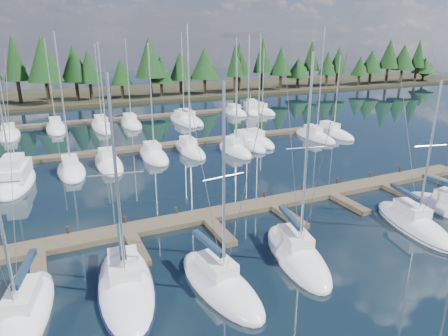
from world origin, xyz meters
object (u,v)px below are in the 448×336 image
front_sailboat_4 (413,223)px  motor_yacht_left (16,179)px  main_dock (274,206)px  front_sailboat_1 (126,285)px  motor_yacht_right (251,110)px  front_sailboat_2 (220,283)px  front_sailboat_3 (297,254)px  front_sailboat_0 (23,317)px

front_sailboat_4 → motor_yacht_left: 35.51m
main_dock → front_sailboat_4: bearing=-43.5°
front_sailboat_1 → front_sailboat_4: bearing=-3.3°
main_dock → motor_yacht_left: motor_yacht_left is taller
front_sailboat_1 → motor_yacht_left: (-6.16, 21.39, 0.24)m
front_sailboat_1 → motor_yacht_left: front_sailboat_1 is taller
front_sailboat_1 → motor_yacht_right: bearing=54.3°
front_sailboat_2 → front_sailboat_3: size_ratio=0.91×
front_sailboat_3 → motor_yacht_left: (-16.86, 22.66, 0.22)m
front_sailboat_0 → front_sailboat_3: front_sailboat_0 is taller
front_sailboat_3 → front_sailboat_4: (10.52, 0.05, -0.02)m
main_dock → front_sailboat_3: bearing=-111.0°
main_dock → front_sailboat_1: bearing=-155.8°
front_sailboat_0 → front_sailboat_4: 26.49m
front_sailboat_0 → motor_yacht_right: (37.85, 46.01, 0.15)m
front_sailboat_4 → motor_yacht_left: bearing=140.5°
motor_yacht_left → main_dock: bearing=-37.9°
front_sailboat_1 → front_sailboat_3: bearing=-6.8°
front_sailboat_4 → motor_yacht_right: 47.97m
front_sailboat_0 → front_sailboat_2: front_sailboat_0 is taller
front_sailboat_1 → motor_yacht_right: (32.60, 45.38, 0.18)m
main_dock → front_sailboat_3: (-2.82, -7.36, 0.08)m
front_sailboat_2 → front_sailboat_4: front_sailboat_2 is taller
main_dock → front_sailboat_2: (-8.63, -8.20, 0.08)m
front_sailboat_0 → main_dock: bearing=19.7°
front_sailboat_3 → front_sailboat_0: bearing=177.7°
front_sailboat_1 → motor_yacht_right: size_ratio=1.52×
motor_yacht_right → front_sailboat_3: bearing=-115.1°
main_dock → front_sailboat_0: bearing=-160.3°
front_sailboat_2 → motor_yacht_left: (-11.06, 23.50, 0.23)m
front_sailboat_1 → front_sailboat_3: size_ratio=0.94×
front_sailboat_2 → motor_yacht_left: bearing=115.2°
front_sailboat_4 → front_sailboat_1: bearing=176.7°
front_sailboat_4 → motor_yacht_right: bearing=76.3°
front_sailboat_3 → motor_yacht_left: bearing=126.7°
motor_yacht_left → motor_yacht_right: size_ratio=1.14×
main_dock → motor_yacht_right: bearing=64.1°
motor_yacht_left → front_sailboat_2: bearing=-64.8°
front_sailboat_1 → main_dock: bearing=24.2°
front_sailboat_0 → front_sailboat_4: front_sailboat_0 is taller
main_dock → front_sailboat_0: size_ratio=3.17×
front_sailboat_1 → front_sailboat_3: front_sailboat_3 is taller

